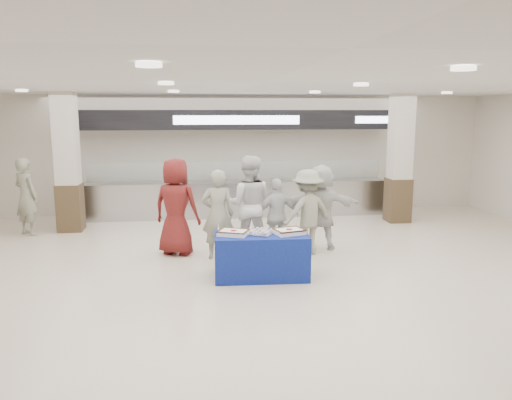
{
  "coord_description": "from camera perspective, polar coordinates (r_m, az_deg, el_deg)",
  "views": [
    {
      "loc": [
        -1.12,
        -7.69,
        2.76
      ],
      "look_at": [
        0.05,
        1.6,
        1.09
      ],
      "focal_mm": 35.0,
      "sensor_mm": 36.0,
      "label": 1
    }
  ],
  "objects": [
    {
      "name": "sheet_cake_right",
      "position": [
        8.33,
        3.79,
        -3.55
      ],
      "size": [
        0.55,
        0.47,
        0.1
      ],
      "color": "white",
      "rests_on": "display_table"
    },
    {
      "name": "soldier_b",
      "position": [
        9.72,
        5.87,
        -1.4
      ],
      "size": [
        1.23,
        0.96,
        1.67
      ],
      "primitive_type": "imported",
      "rotation": [
        0.0,
        0.0,
        3.51
      ],
      "color": "gray",
      "rests_on": "ground"
    },
    {
      "name": "civilian_white",
      "position": [
        10.13,
        7.39,
        -0.78
      ],
      "size": [
        1.65,
        0.67,
        1.73
      ],
      "primitive_type": "imported",
      "rotation": [
        0.0,
        0.0,
        3.04
      ],
      "color": "silver",
      "rests_on": "ground"
    },
    {
      "name": "column_right",
      "position": [
        13.01,
        16.09,
        4.25
      ],
      "size": [
        0.55,
        0.55,
        3.2
      ],
      "color": "#392A19",
      "rests_on": "ground"
    },
    {
      "name": "soldier_bg",
      "position": [
        12.35,
        -24.77,
        0.39
      ],
      "size": [
        0.77,
        0.71,
        1.76
      ],
      "primitive_type": "imported",
      "rotation": [
        0.0,
        0.0,
        2.52
      ],
      "color": "gray",
      "rests_on": "ground"
    },
    {
      "name": "chef_short",
      "position": [
        9.71,
        2.45,
        -1.9
      ],
      "size": [
        0.92,
        0.49,
        1.49
      ],
      "primitive_type": "imported",
      "rotation": [
        0.0,
        0.0,
        3.29
      ],
      "color": "silver",
      "rests_on": "ground"
    },
    {
      "name": "chef_tall",
      "position": [
        9.76,
        -0.79,
        -0.53
      ],
      "size": [
        1.07,
        0.91,
        1.92
      ],
      "primitive_type": "imported",
      "rotation": [
        0.0,
        0.0,
        2.92
      ],
      "color": "silver",
      "rests_on": "ground"
    },
    {
      "name": "soldier_a",
      "position": [
        9.42,
        -4.39,
        -1.64
      ],
      "size": [
        0.64,
        0.43,
        1.7
      ],
      "primitive_type": "imported",
      "rotation": [
        0.0,
        0.0,
        3.1
      ],
      "color": "gray",
      "rests_on": "ground"
    },
    {
      "name": "column_left",
      "position": [
        12.3,
        -20.72,
        3.68
      ],
      "size": [
        0.55,
        0.55,
        3.2
      ],
      "color": "#392A19",
      "rests_on": "ground"
    },
    {
      "name": "sheet_cake_left",
      "position": [
        8.24,
        -2.59,
        -3.69
      ],
      "size": [
        0.57,
        0.51,
        0.1
      ],
      "color": "white",
      "rests_on": "display_table"
    },
    {
      "name": "display_table",
      "position": [
        8.41,
        0.6,
        -6.39
      ],
      "size": [
        1.58,
        0.85,
        0.75
      ],
      "primitive_type": "cube",
      "rotation": [
        0.0,
        0.0,
        -0.05
      ],
      "color": "navy",
      "rests_on": "ground"
    },
    {
      "name": "serving_line",
      "position": [
        13.23,
        -2.25,
        3.11
      ],
      "size": [
        8.7,
        0.85,
        2.8
      ],
      "color": "#ACAEB3",
      "rests_on": "ground"
    },
    {
      "name": "civilian_maroon",
      "position": [
        9.77,
        -9.11,
        -0.76
      ],
      "size": [
        1.09,
        0.92,
        1.89
      ],
      "primitive_type": "imported",
      "rotation": [
        0.0,
        0.0,
        2.72
      ],
      "color": "maroon",
      "rests_on": "ground"
    },
    {
      "name": "cupcake_tray",
      "position": [
        8.31,
        0.34,
        -3.67
      ],
      "size": [
        0.52,
        0.48,
        0.07
      ],
      "color": "#B9B9BE",
      "rests_on": "display_table"
    },
    {
      "name": "ground",
      "position": [
        8.25,
        1.07,
        -9.47
      ],
      "size": [
        14.0,
        14.0,
        0.0
      ],
      "primitive_type": "plane",
      "color": "beige",
      "rests_on": "ground"
    }
  ]
}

